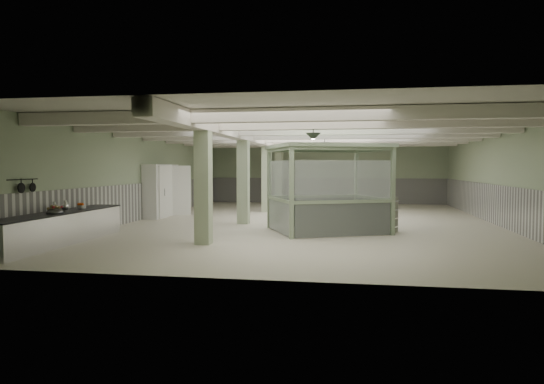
% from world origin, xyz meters
% --- Properties ---
extents(floor, '(20.00, 20.00, 0.00)m').
position_xyz_m(floor, '(0.00, 0.00, 0.00)').
color(floor, silver).
rests_on(floor, ground).
extents(ceiling, '(14.00, 20.00, 0.02)m').
position_xyz_m(ceiling, '(0.00, 0.00, 3.60)').
color(ceiling, silver).
rests_on(ceiling, wall_back).
extents(wall_back, '(14.00, 0.02, 3.60)m').
position_xyz_m(wall_back, '(0.00, 10.00, 1.80)').
color(wall_back, '#99A987').
rests_on(wall_back, floor).
extents(wall_front, '(14.00, 0.02, 3.60)m').
position_xyz_m(wall_front, '(0.00, -10.00, 1.80)').
color(wall_front, '#99A987').
rests_on(wall_front, floor).
extents(wall_left, '(0.02, 20.00, 3.60)m').
position_xyz_m(wall_left, '(-7.00, 0.00, 1.80)').
color(wall_left, '#99A987').
rests_on(wall_left, floor).
extents(wall_right, '(0.02, 20.00, 3.60)m').
position_xyz_m(wall_right, '(7.00, 0.00, 1.80)').
color(wall_right, '#99A987').
rests_on(wall_right, floor).
extents(wainscot_left, '(0.05, 19.90, 1.50)m').
position_xyz_m(wainscot_left, '(-6.97, 0.00, 0.75)').
color(wainscot_left, silver).
rests_on(wainscot_left, floor).
extents(wainscot_right, '(0.05, 19.90, 1.50)m').
position_xyz_m(wainscot_right, '(6.97, 0.00, 0.75)').
color(wainscot_right, silver).
rests_on(wainscot_right, floor).
extents(wainscot_back, '(13.90, 0.05, 1.50)m').
position_xyz_m(wainscot_back, '(0.00, 9.97, 0.75)').
color(wainscot_back, silver).
rests_on(wainscot_back, floor).
extents(girder, '(0.45, 19.90, 0.40)m').
position_xyz_m(girder, '(-2.50, 0.00, 3.38)').
color(girder, silver).
rests_on(girder, ceiling).
extents(beam_a, '(13.90, 0.35, 0.32)m').
position_xyz_m(beam_a, '(0.00, -7.50, 3.42)').
color(beam_a, silver).
rests_on(beam_a, ceiling).
extents(beam_b, '(13.90, 0.35, 0.32)m').
position_xyz_m(beam_b, '(0.00, -5.00, 3.42)').
color(beam_b, silver).
rests_on(beam_b, ceiling).
extents(beam_c, '(13.90, 0.35, 0.32)m').
position_xyz_m(beam_c, '(0.00, -2.50, 3.42)').
color(beam_c, silver).
rests_on(beam_c, ceiling).
extents(beam_d, '(13.90, 0.35, 0.32)m').
position_xyz_m(beam_d, '(0.00, 0.00, 3.42)').
color(beam_d, silver).
rests_on(beam_d, ceiling).
extents(beam_e, '(13.90, 0.35, 0.32)m').
position_xyz_m(beam_e, '(0.00, 2.50, 3.42)').
color(beam_e, silver).
rests_on(beam_e, ceiling).
extents(beam_f, '(13.90, 0.35, 0.32)m').
position_xyz_m(beam_f, '(0.00, 5.00, 3.42)').
color(beam_f, silver).
rests_on(beam_f, ceiling).
extents(beam_g, '(13.90, 0.35, 0.32)m').
position_xyz_m(beam_g, '(0.00, 7.50, 3.42)').
color(beam_g, silver).
rests_on(beam_g, ceiling).
extents(column_a, '(0.42, 0.42, 3.60)m').
position_xyz_m(column_a, '(-2.50, -6.00, 1.80)').
color(column_a, '#ACBE99').
rests_on(column_a, floor).
extents(column_b, '(0.42, 0.42, 3.60)m').
position_xyz_m(column_b, '(-2.50, -1.00, 1.80)').
color(column_b, '#ACBE99').
rests_on(column_b, floor).
extents(column_c, '(0.42, 0.42, 3.60)m').
position_xyz_m(column_c, '(-2.50, 4.00, 1.80)').
color(column_c, '#ACBE99').
rests_on(column_c, floor).
extents(column_d, '(0.42, 0.42, 3.60)m').
position_xyz_m(column_d, '(-2.50, 8.00, 1.80)').
color(column_d, '#ACBE99').
rests_on(column_d, floor).
extents(hook_rail, '(0.02, 1.20, 0.02)m').
position_xyz_m(hook_rail, '(-6.93, -7.60, 1.85)').
color(hook_rail, black).
rests_on(hook_rail, wall_left).
extents(pendant_front, '(0.44, 0.44, 0.22)m').
position_xyz_m(pendant_front, '(0.50, -5.00, 3.05)').
color(pendant_front, '#2D3A2C').
rests_on(pendant_front, ceiling).
extents(pendant_mid, '(0.44, 0.44, 0.22)m').
position_xyz_m(pendant_mid, '(0.50, 0.50, 3.05)').
color(pendant_mid, '#2D3A2C').
rests_on(pendant_mid, ceiling).
extents(pendant_back, '(0.44, 0.44, 0.22)m').
position_xyz_m(pendant_back, '(0.50, 5.50, 3.05)').
color(pendant_back, '#2D3A2C').
rests_on(pendant_back, ceiling).
extents(prep_counter, '(0.96, 5.54, 0.91)m').
position_xyz_m(prep_counter, '(-6.54, -6.70, 0.46)').
color(prep_counter, silver).
rests_on(prep_counter, floor).
extents(pitcher_near, '(0.28, 0.30, 0.30)m').
position_xyz_m(pitcher_near, '(-6.62, -6.20, 1.05)').
color(pitcher_near, silver).
rests_on(pitcher_near, prep_counter).
extents(pitcher_far, '(0.26, 0.28, 0.30)m').
position_xyz_m(pitcher_far, '(-6.64, -6.71, 1.05)').
color(pitcher_far, silver).
rests_on(pitcher_far, prep_counter).
extents(veg_colander, '(0.47, 0.47, 0.20)m').
position_xyz_m(veg_colander, '(-6.39, -7.06, 1.00)').
color(veg_colander, '#47484D').
rests_on(veg_colander, prep_counter).
extents(orange_bowl, '(0.33, 0.33, 0.10)m').
position_xyz_m(orange_bowl, '(-6.56, -5.47, 0.95)').
color(orange_bowl, '#B2B2B7').
rests_on(orange_bowl, prep_counter).
extents(skillet_near, '(0.04, 0.27, 0.27)m').
position_xyz_m(skillet_near, '(-6.88, -7.74, 1.63)').
color(skillet_near, black).
rests_on(skillet_near, hook_rail).
extents(skillet_far, '(0.03, 0.24, 0.24)m').
position_xyz_m(skillet_far, '(-6.88, -7.28, 1.63)').
color(skillet_far, black).
rests_on(skillet_far, hook_rail).
extents(walkin_cooler, '(1.20, 2.58, 2.36)m').
position_xyz_m(walkin_cooler, '(-6.62, 1.00, 1.18)').
color(walkin_cooler, white).
rests_on(walkin_cooler, floor).
extents(guard_booth, '(4.53, 4.25, 2.92)m').
position_xyz_m(guard_booth, '(0.80, -2.70, 1.93)').
color(guard_booth, '#8DA382').
rests_on(guard_booth, floor).
extents(filing_cabinet, '(0.55, 0.64, 1.17)m').
position_xyz_m(filing_cabinet, '(2.88, -2.57, 0.59)').
color(filing_cabinet, '#5F6252').
rests_on(filing_cabinet, floor).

